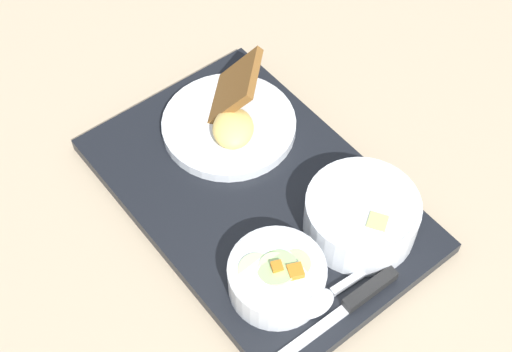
% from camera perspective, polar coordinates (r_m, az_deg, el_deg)
% --- Properties ---
extents(ground_plane, '(4.00, 4.00, 0.00)m').
position_cam_1_polar(ground_plane, '(0.94, -0.00, -1.76)').
color(ground_plane, tan).
extents(serving_tray, '(0.46, 0.32, 0.02)m').
position_cam_1_polar(serving_tray, '(0.93, -0.00, -1.44)').
color(serving_tray, black).
rests_on(serving_tray, ground_plane).
extents(bowl_salad, '(0.12, 0.12, 0.05)m').
position_cam_1_polar(bowl_salad, '(0.83, 1.67, -8.01)').
color(bowl_salad, silver).
rests_on(bowl_salad, serving_tray).
extents(bowl_soup, '(0.14, 0.14, 0.06)m').
position_cam_1_polar(bowl_soup, '(0.88, 8.45, -2.99)').
color(bowl_soup, silver).
rests_on(bowl_soup, serving_tray).
extents(plate_main, '(0.19, 0.19, 0.08)m').
position_cam_1_polar(plate_main, '(0.98, -2.07, 4.44)').
color(plate_main, silver).
rests_on(plate_main, serving_tray).
extents(knife, '(0.02, 0.18, 0.01)m').
position_cam_1_polar(knife, '(0.85, 8.22, -9.64)').
color(knife, silver).
rests_on(knife, serving_tray).
extents(spoon, '(0.03, 0.16, 0.01)m').
position_cam_1_polar(spoon, '(0.85, 5.94, -9.32)').
color(spoon, silver).
rests_on(spoon, serving_tray).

